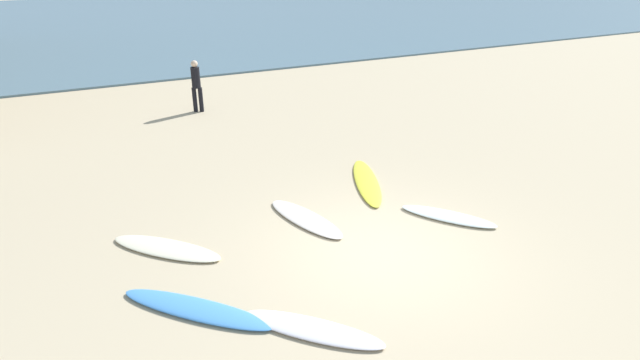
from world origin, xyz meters
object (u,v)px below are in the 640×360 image
(surfboard_2, at_px, (367,182))
(surfboard_3, at_px, (312,329))
(surfboard_4, at_px, (448,216))
(beachgoer_near, at_px, (196,84))
(surfboard_0, at_px, (306,218))
(surfboard_5, at_px, (166,248))
(surfboard_1, at_px, (197,309))

(surfboard_2, distance_m, surfboard_3, 5.14)
(surfboard_4, distance_m, beachgoer_near, 9.85)
(surfboard_4, bearing_deg, surfboard_2, 68.74)
(surfboard_0, xyz_separation_m, surfboard_3, (-1.26, -3.00, 0.00))
(surfboard_4, xyz_separation_m, beachgoer_near, (-2.68, 9.44, 0.88))
(surfboard_4, relative_size, surfboard_5, 0.87)
(surfboard_1, distance_m, beachgoer_near, 10.46)
(surfboard_1, bearing_deg, surfboard_3, -84.49)
(surfboard_4, bearing_deg, surfboard_0, 118.59)
(surfboard_1, relative_size, surfboard_2, 0.98)
(surfboard_2, relative_size, surfboard_3, 1.22)
(surfboard_1, xyz_separation_m, surfboard_4, (5.23, 0.67, 0.00))
(surfboard_0, height_order, surfboard_4, surfboard_4)
(surfboard_1, distance_m, surfboard_4, 5.27)
(surfboard_1, height_order, surfboard_4, surfboard_4)
(surfboard_3, height_order, surfboard_5, surfboard_3)
(surfboard_0, bearing_deg, surfboard_4, -39.57)
(surfboard_0, bearing_deg, surfboard_5, 162.84)
(surfboard_5, distance_m, beachgoer_near, 8.63)
(surfboard_3, bearing_deg, surfboard_0, 22.79)
(surfboard_3, distance_m, surfboard_4, 4.27)
(surfboard_0, distance_m, surfboard_1, 3.21)
(surfboard_0, xyz_separation_m, surfboard_2, (1.99, 0.98, -0.00))
(beachgoer_near, bearing_deg, surfboard_3, 112.55)
(surfboard_1, height_order, beachgoer_near, beachgoer_near)
(surfboard_2, bearing_deg, surfboard_1, -126.55)
(surfboard_0, relative_size, beachgoer_near, 1.24)
(surfboard_4, bearing_deg, surfboard_3, 168.20)
(surfboard_2, bearing_deg, surfboard_0, -131.84)
(surfboard_0, bearing_deg, beachgoer_near, 75.30)
(surfboard_5, bearing_deg, surfboard_2, 146.39)
(surfboard_2, bearing_deg, surfboard_4, -52.14)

